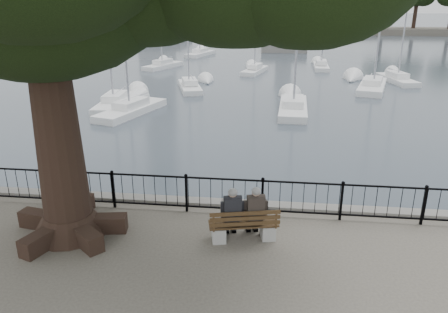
# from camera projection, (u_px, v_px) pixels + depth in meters

# --- Properties ---
(harbor) EXTENTS (260.00, 260.00, 1.20)m
(harbor) POSITION_uv_depth(u_px,v_px,m) (226.00, 221.00, 12.21)
(harbor) COLOR slate
(harbor) RESTS_ON ground
(railing) EXTENTS (22.06, 0.06, 1.00)m
(railing) POSITION_uv_depth(u_px,v_px,m) (224.00, 194.00, 11.38)
(railing) COLOR black
(railing) RESTS_ON ground
(bench) EXTENTS (1.69, 0.84, 0.85)m
(bench) POSITION_uv_depth(u_px,v_px,m) (244.00, 229.00, 10.19)
(bench) COLOR #999793
(bench) RESTS_ON ground
(person_left) EXTENTS (0.48, 0.72, 1.36)m
(person_left) POSITION_uv_depth(u_px,v_px,m) (232.00, 215.00, 10.14)
(person_left) COLOR black
(person_left) RESTS_ON ground
(person_right) EXTENTS (0.48, 0.72, 1.36)m
(person_right) POSITION_uv_depth(u_px,v_px,m) (255.00, 214.00, 10.20)
(person_right) COLOR black
(person_right) RESTS_ON ground
(lion_monument) EXTENTS (5.60, 5.60, 8.36)m
(lion_monument) POSITION_uv_depth(u_px,v_px,m) (285.00, 34.00, 55.23)
(lion_monument) COLOR slate
(lion_monument) RESTS_ON ground
(sailboat_a) EXTENTS (1.90, 5.52, 9.99)m
(sailboat_a) POSITION_uv_depth(u_px,v_px,m) (115.00, 101.00, 27.20)
(sailboat_a) COLOR white
(sailboat_a) RESTS_ON ground
(sailboat_b) EXTENTS (2.69, 4.99, 9.52)m
(sailboat_b) POSITION_uv_depth(u_px,v_px,m) (190.00, 85.00, 32.14)
(sailboat_b) COLOR white
(sailboat_b) RESTS_ON ground
(sailboat_c) EXTENTS (1.79, 5.74, 10.70)m
(sailboat_c) POSITION_uv_depth(u_px,v_px,m) (293.00, 106.00, 25.88)
(sailboat_c) COLOR white
(sailboat_c) RESTS_ON ground
(sailboat_d) EXTENTS (3.25, 6.38, 11.58)m
(sailboat_d) POSITION_uv_depth(u_px,v_px,m) (372.00, 85.00, 32.13)
(sailboat_d) COLOR white
(sailboat_d) RESTS_ON ground
(sailboat_e) EXTENTS (3.13, 5.14, 11.35)m
(sailboat_e) POSITION_uv_depth(u_px,v_px,m) (163.00, 64.00, 42.14)
(sailboat_e) COLOR white
(sailboat_e) RESTS_ON ground
(sailboat_f) EXTENTS (2.36, 4.82, 10.42)m
(sailboat_f) POSITION_uv_depth(u_px,v_px,m) (255.00, 69.00, 39.40)
(sailboat_f) COLOR white
(sailboat_f) RESTS_ON ground
(sailboat_g) EXTENTS (1.46, 4.74, 8.32)m
(sailboat_g) POSITION_uv_depth(u_px,v_px,m) (321.00, 66.00, 41.72)
(sailboat_g) COLOR white
(sailboat_g) RESTS_ON ground
(sailboat_h) EXTENTS (2.96, 5.60, 12.55)m
(sailboat_h) POSITION_uv_depth(u_px,v_px,m) (200.00, 52.00, 51.09)
(sailboat_h) COLOR white
(sailboat_h) RESTS_ON ground
(sailboat_i) EXTENTS (2.50, 5.28, 9.81)m
(sailboat_i) POSITION_uv_depth(u_px,v_px,m) (397.00, 78.00, 34.99)
(sailboat_i) COLOR white
(sailboat_i) RESTS_ON ground
(sailboat_j) EXTENTS (3.03, 5.67, 12.19)m
(sailboat_j) POSITION_uv_depth(u_px,v_px,m) (131.00, 108.00, 25.41)
(sailboat_j) COLOR white
(sailboat_j) RESTS_ON ground
(far_shore) EXTENTS (30.00, 8.60, 9.18)m
(far_shore) POSITION_uv_depth(u_px,v_px,m) (414.00, 12.00, 79.45)
(far_shore) COLOR #565045
(far_shore) RESTS_ON ground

